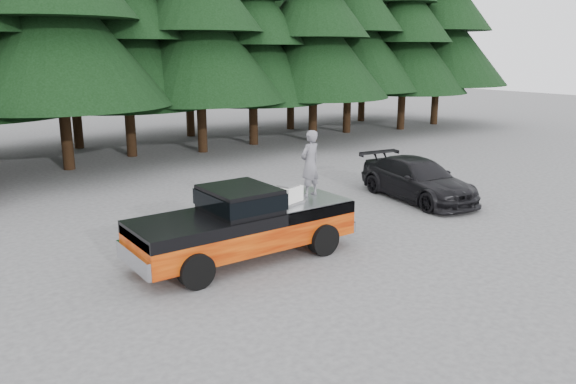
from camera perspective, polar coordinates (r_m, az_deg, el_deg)
ground at (r=14.69m, az=-2.55°, el=-6.74°), size 120.00×120.00×0.00m
pickup_truck at (r=14.49m, az=-4.52°, el=-4.28°), size 6.00×2.04×1.33m
truck_cab at (r=14.16m, az=-4.94°, el=-0.67°), size 1.66×1.90×0.59m
air_compressor at (r=14.74m, az=0.01°, el=-0.32°), size 0.77×0.70×0.44m
man_on_bed at (r=15.37m, az=2.25°, el=2.92°), size 0.74×0.56×1.83m
parked_car at (r=20.74m, az=13.04°, el=1.26°), size 2.72×5.26×1.46m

